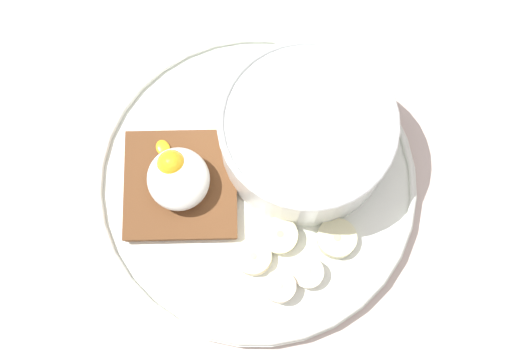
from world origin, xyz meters
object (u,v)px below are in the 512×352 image
oatmeal_bowl (306,134)px  poached_egg (177,177)px  banana_slice_left (280,235)px  banana_slice_right (253,257)px  banana_slice_front (280,287)px  banana_slice_back (337,238)px  toast_slice (181,185)px  banana_slice_inner (308,272)px

oatmeal_bowl → poached_egg: (0.36, -11.49, -0.67)cm
banana_slice_left → banana_slice_right: banana_slice_left is taller
oatmeal_bowl → banana_slice_front: oatmeal_bowl is taller
banana_slice_front → banana_slice_back: banana_slice_front is taller
toast_slice → banana_slice_front: bearing=27.5°
toast_slice → banana_slice_left: banana_slice_left is taller
banana_slice_left → banana_slice_inner: banana_slice_left is taller
banana_slice_inner → banana_slice_right: bearing=-122.4°
poached_egg → banana_slice_front: (11.13, 5.73, -1.94)cm
banana_slice_front → banana_slice_left: 4.38cm
toast_slice → banana_slice_left: (6.75, 6.99, 0.10)cm
oatmeal_bowl → banana_slice_inner: 11.69cm
banana_slice_inner → toast_slice: bearing=-141.3°
toast_slice → banana_slice_right: bearing=28.8°
banana_slice_right → banana_slice_inner: banana_slice_inner is taller
oatmeal_bowl → banana_slice_left: oatmeal_bowl is taller
poached_egg → banana_slice_back: size_ratio=1.50×
banana_slice_left → banana_slice_inner: (3.67, 1.37, -0.06)cm
toast_slice → poached_egg: bearing=-170.1°
banana_slice_right → banana_slice_left: bearing=112.3°
toast_slice → banana_slice_right: 8.95cm
oatmeal_bowl → banana_slice_front: (11.49, -5.76, -2.61)cm
banana_slice_left → banana_slice_back: banana_slice_left is taller
banana_slice_right → toast_slice: bearing=-151.2°
toast_slice → banana_slice_left: 9.71cm
banana_slice_right → banana_slice_inner: bearing=57.6°
banana_slice_back → banana_slice_right: bearing=-93.9°
banana_slice_inner → banana_slice_left: bearing=-159.5°
banana_slice_right → banana_slice_front: bearing=24.2°
banana_slice_back → banana_slice_inner: banana_slice_inner is taller
toast_slice → banana_slice_back: 14.27cm
banana_slice_front → banana_slice_back: size_ratio=0.70×
oatmeal_bowl → banana_slice_front: bearing=-26.6°
toast_slice → poached_egg: size_ratio=1.68×
oatmeal_bowl → banana_slice_back: size_ratio=3.13×
poached_egg → banana_slice_right: 9.38cm
toast_slice → banana_slice_right: (7.85, 4.31, -0.11)cm
banana_slice_back → banana_slice_front: bearing=-66.2°
oatmeal_bowl → banana_slice_inner: size_ratio=3.85×
oatmeal_bowl → banana_slice_back: bearing=0.8°
toast_slice → banana_slice_right: same height
banana_slice_left → banana_slice_back: bearing=70.8°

